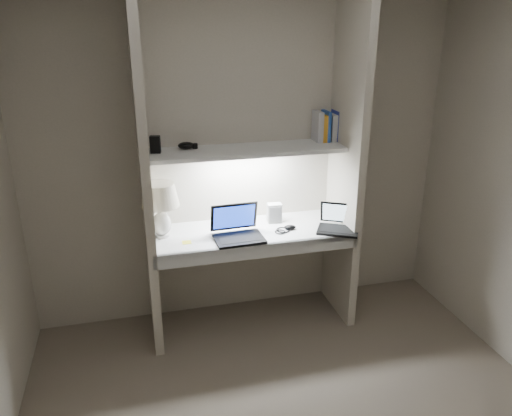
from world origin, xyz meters
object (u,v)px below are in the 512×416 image
object	(u,v)px
speaker	(274,213)
book_row	(328,127)
laptop_main	(237,230)
laptop_netbook	(339,224)
table_lamp	(160,201)

from	to	relation	value
speaker	book_row	xyz separation A→B (m)	(0.43, 0.07, 0.63)
laptop_main	laptop_netbook	size ratio (longest dim) A/B	0.93
laptop_main	laptop_netbook	xyz separation A→B (m)	(0.76, -0.05, -0.01)
table_lamp	speaker	world-z (taller)	table_lamp
laptop_main	speaker	xyz separation A→B (m)	(0.34, 0.21, 0.02)
speaker	book_row	size ratio (longest dim) A/B	0.66
table_lamp	laptop_netbook	distance (m)	1.31
table_lamp	laptop_netbook	world-z (taller)	table_lamp
laptop_netbook	book_row	distance (m)	0.74
laptop_main	speaker	distance (m)	0.40
speaker	book_row	world-z (taller)	book_row
laptop_main	laptop_netbook	bearing A→B (deg)	-6.13
laptop_netbook	speaker	size ratio (longest dim) A/B	2.56
laptop_netbook	speaker	world-z (taller)	laptop_netbook
table_lamp	book_row	world-z (taller)	book_row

